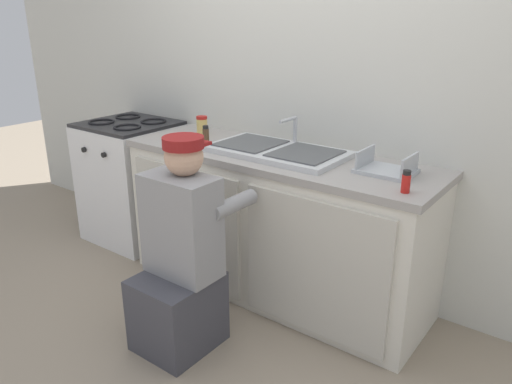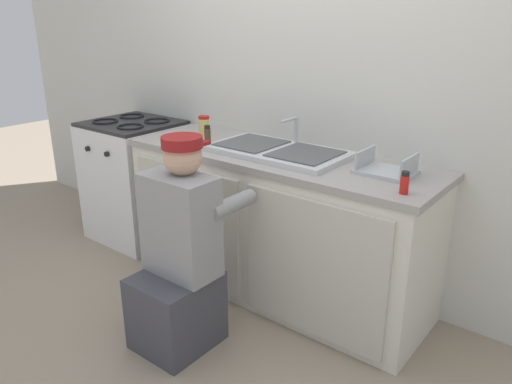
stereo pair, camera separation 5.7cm
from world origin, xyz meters
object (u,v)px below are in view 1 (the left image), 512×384
object	(u,v)px
sink_double_basin	(277,150)
stove_range	(133,181)
spice_bottle_red	(406,182)
cell_phone	(175,138)
spice_bottle_pepper	(206,134)
condiment_jar	(202,126)
dish_rack_tray	(386,168)
plumber_person	(181,263)

from	to	relation	value
sink_double_basin	stove_range	bearing A→B (deg)	-179.91
sink_double_basin	spice_bottle_red	world-z (taller)	sink_double_basin
cell_phone	spice_bottle_red	distance (m)	1.56
spice_bottle_red	spice_bottle_pepper	distance (m)	1.35
condiment_jar	spice_bottle_pepper	size ratio (longest dim) A/B	1.22
spice_bottle_pepper	spice_bottle_red	bearing A→B (deg)	-6.12
cell_phone	dish_rack_tray	bearing A→B (deg)	6.06
cell_phone	condiment_jar	xyz separation A→B (m)	(0.07, 0.18, 0.06)
stove_range	dish_rack_tray	bearing A→B (deg)	1.02
spice_bottle_pepper	stove_range	bearing A→B (deg)	176.88
sink_double_basin	cell_phone	world-z (taller)	sink_double_basin
stove_range	dish_rack_tray	size ratio (longest dim) A/B	3.27
dish_rack_tray	condiment_jar	bearing A→B (deg)	178.37
spice_bottle_pepper	sink_double_basin	bearing A→B (deg)	5.18
spice_bottle_red	plumber_person	bearing A→B (deg)	-149.73
sink_double_basin	cell_phone	size ratio (longest dim) A/B	5.71
dish_rack_tray	cell_phone	size ratio (longest dim) A/B	2.00
dish_rack_tray	stove_range	bearing A→B (deg)	-178.98
condiment_jar	spice_bottle_red	xyz separation A→B (m)	(1.49, -0.26, -0.01)
plumber_person	stove_range	bearing A→B (deg)	149.56
cell_phone	condiment_jar	world-z (taller)	condiment_jar
sink_double_basin	plumber_person	xyz separation A→B (m)	(-0.08, -0.73, -0.45)
sink_double_basin	plumber_person	distance (m)	0.86
stove_range	cell_phone	distance (m)	0.75
dish_rack_tray	condiment_jar	distance (m)	1.30
dish_rack_tray	condiment_jar	size ratio (longest dim) A/B	2.19
plumber_person	dish_rack_tray	bearing A→B (deg)	46.08
spice_bottle_red	spice_bottle_pepper	bearing A→B (deg)	173.88
sink_double_basin	spice_bottle_red	distance (m)	0.86
spice_bottle_red	stove_range	bearing A→B (deg)	175.00
plumber_person	spice_bottle_red	xyz separation A→B (m)	(0.92, 0.54, 0.48)
dish_rack_tray	cell_phone	bearing A→B (deg)	-173.94
cell_phone	plumber_person	bearing A→B (deg)	-44.00
stove_range	dish_rack_tray	xyz separation A→B (m)	(1.97, 0.03, 0.46)
condiment_jar	spice_bottle_red	size ratio (longest dim) A/B	1.22
plumber_person	condiment_jar	distance (m)	1.09
cell_phone	condiment_jar	size ratio (longest dim) A/B	1.09
sink_double_basin	stove_range	distance (m)	1.39
sink_double_basin	cell_phone	distance (m)	0.73
sink_double_basin	condiment_jar	distance (m)	0.65
cell_phone	stove_range	bearing A→B (deg)	169.54
stove_range	condiment_jar	distance (m)	0.84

